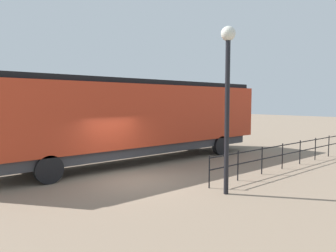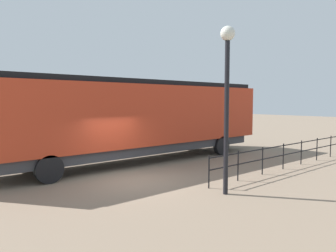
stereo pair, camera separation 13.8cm
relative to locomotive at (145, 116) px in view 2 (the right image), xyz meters
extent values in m
plane|color=#84705B|center=(3.08, -2.99, -2.34)|extent=(120.00, 120.00, 0.00)
cube|color=red|center=(0.00, -0.61, 0.13)|extent=(3.20, 15.77, 2.94)
cube|color=black|center=(0.00, 5.80, -0.31)|extent=(3.07, 2.95, 2.06)
cube|color=black|center=(0.00, -0.61, 1.72)|extent=(2.88, 15.14, 0.24)
cube|color=#38383D|center=(0.00, -0.61, -1.56)|extent=(2.88, 14.51, 0.45)
cylinder|color=black|center=(-1.45, 4.44, -1.79)|extent=(0.30, 1.10, 1.10)
cylinder|color=black|center=(1.45, 4.44, -1.79)|extent=(0.30, 1.10, 1.10)
cylinder|color=black|center=(-1.45, -5.65, -1.79)|extent=(0.30, 1.10, 1.10)
cylinder|color=black|center=(1.45, -5.65, -1.79)|extent=(0.30, 1.10, 1.10)
cylinder|color=black|center=(6.74, -1.63, 0.26)|extent=(0.16, 0.16, 5.20)
sphere|color=silver|center=(6.74, -1.63, 3.01)|extent=(0.48, 0.48, 0.48)
cube|color=black|center=(5.88, 4.40, -1.24)|extent=(0.04, 11.84, 0.04)
cube|color=black|center=(5.88, 4.40, -1.68)|extent=(0.04, 11.84, 0.04)
cylinder|color=black|center=(5.88, -1.52, -1.74)|extent=(0.05, 0.05, 1.19)
cylinder|color=black|center=(5.88, 0.17, -1.74)|extent=(0.05, 0.05, 1.19)
cylinder|color=black|center=(5.88, 1.86, -1.74)|extent=(0.05, 0.05, 1.19)
cylinder|color=black|center=(5.88, 3.56, -1.74)|extent=(0.05, 0.05, 1.19)
cylinder|color=black|center=(5.88, 5.25, -1.74)|extent=(0.05, 0.05, 1.19)
cylinder|color=black|center=(5.88, 6.94, -1.74)|extent=(0.05, 0.05, 1.19)
cylinder|color=black|center=(5.88, 8.63, -1.74)|extent=(0.05, 0.05, 1.19)
camera|label=1|loc=(13.47, -10.10, 0.80)|focal=34.22mm
camera|label=2|loc=(13.56, -10.00, 0.80)|focal=34.22mm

